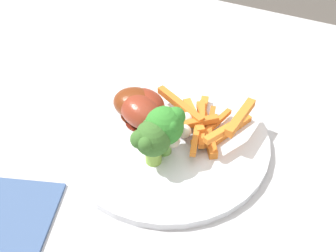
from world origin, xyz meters
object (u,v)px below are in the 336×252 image
object	(u,v)px
chicken_drumstick_near	(142,113)
carrot_fries_pile	(207,121)
dining_table	(175,164)
broccoli_floret_front	(151,139)
dinner_plate	(168,139)
broccoli_floret_middle	(166,126)
chicken_drumstick_extra	(148,106)
chicken_drumstick_far	(140,105)

from	to	relation	value
chicken_drumstick_near	carrot_fries_pile	bearing A→B (deg)	-161.64
dining_table	broccoli_floret_front	distance (m)	0.18
dinner_plate	broccoli_floret_middle	bearing A→B (deg)	110.04
dinner_plate	chicken_drumstick_near	size ratio (longest dim) A/B	2.34
dining_table	chicken_drumstick_near	distance (m)	0.14
chicken_drumstick_near	chicken_drumstick_extra	distance (m)	0.02
dinner_plate	carrot_fries_pile	size ratio (longest dim) A/B	1.98
dining_table	broccoli_floret_front	xyz separation A→B (m)	(-0.01, 0.09, 0.15)
dinner_plate	broccoli_floret_front	world-z (taller)	broccoli_floret_front
broccoli_floret_front	dining_table	bearing A→B (deg)	-84.79
dining_table	chicken_drumstick_extra	distance (m)	0.14
chicken_drumstick_extra	broccoli_floret_middle	bearing A→B (deg)	136.66
broccoli_floret_front	carrot_fries_pile	world-z (taller)	broccoli_floret_front
chicken_drumstick_near	dinner_plate	bearing A→B (deg)	170.19
carrot_fries_pile	broccoli_floret_middle	bearing A→B (deg)	62.16
dining_table	chicken_drumstick_near	world-z (taller)	chicken_drumstick_near
dining_table	chicken_drumstick_near	size ratio (longest dim) A/B	9.65
broccoli_floret_front	chicken_drumstick_far	bearing A→B (deg)	-51.52
chicken_drumstick_near	broccoli_floret_middle	bearing A→B (deg)	147.78
dinner_plate	chicken_drumstick_extra	size ratio (longest dim) A/B	2.33
broccoli_floret_front	chicken_drumstick_near	bearing A→B (deg)	-51.80
chicken_drumstick_near	broccoli_floret_front	bearing A→B (deg)	128.20
dinner_plate	chicken_drumstick_far	distance (m)	0.07
broccoli_floret_front	dinner_plate	bearing A→B (deg)	-89.30
dining_table	dinner_plate	xyz separation A→B (m)	(-0.01, 0.04, 0.10)
chicken_drumstick_near	dining_table	bearing A→B (deg)	-135.54
broccoli_floret_front	carrot_fries_pile	size ratio (longest dim) A/B	0.46
carrot_fries_pile	dining_table	bearing A→B (deg)	-7.72
dining_table	carrot_fries_pile	distance (m)	0.14
dinner_plate	dining_table	bearing A→B (deg)	-79.74
broccoli_floret_middle	chicken_drumstick_near	size ratio (longest dim) A/B	0.60
chicken_drumstick_near	chicken_drumstick_far	bearing A→B (deg)	-50.38
broccoli_floret_middle	chicken_drumstick_extra	bearing A→B (deg)	-43.34
broccoli_floret_middle	chicken_drumstick_near	bearing A→B (deg)	-32.22
chicken_drumstick_near	chicken_drumstick_extra	size ratio (longest dim) A/B	0.99
broccoli_floret_front	chicken_drumstick_near	xyz separation A→B (m)	(0.05, -0.06, -0.02)
dinner_plate	chicken_drumstick_far	world-z (taller)	chicken_drumstick_far
dinner_plate	chicken_drumstick_near	bearing A→B (deg)	-9.81
chicken_drumstick_extra	carrot_fries_pile	bearing A→B (deg)	-171.90
chicken_drumstick_far	chicken_drumstick_near	bearing A→B (deg)	129.62
chicken_drumstick_far	carrot_fries_pile	bearing A→B (deg)	-171.29
dining_table	dinner_plate	bearing A→B (deg)	100.26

